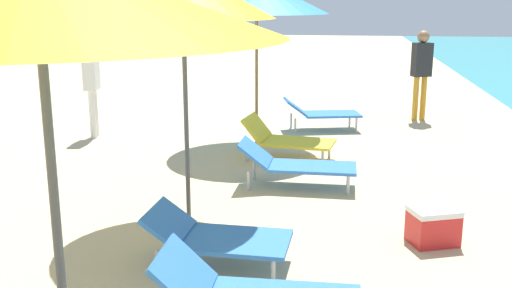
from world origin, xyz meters
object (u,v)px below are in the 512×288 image
at_px(lounger_farthest_inland, 286,139).
at_px(person_walking_mid, 422,66).
at_px(person_walking_far, 91,78).
at_px(cooler_box, 433,226).
at_px(lounger_third_inland, 216,236).
at_px(lounger_third_shoreside, 295,163).
at_px(lounger_farthest_shoreside, 321,112).

height_order(lounger_farthest_inland, person_walking_mid, person_walking_mid).
bearing_deg(person_walking_far, cooler_box, 133.39).
relative_size(lounger_third_inland, cooler_box, 2.41).
bearing_deg(cooler_box, lounger_third_shoreside, 132.25).
relative_size(lounger_farthest_shoreside, person_walking_far, 0.87).
bearing_deg(lounger_farthest_shoreside, person_walking_mid, 19.30).
height_order(lounger_farthest_shoreside, lounger_farthest_inland, lounger_farthest_inland).
bearing_deg(lounger_third_inland, person_walking_far, 125.78).
bearing_deg(lounger_farthest_inland, lounger_third_inland, -86.18).
xyz_separation_m(lounger_farthest_inland, person_walking_far, (-3.48, 1.05, 0.71)).
xyz_separation_m(lounger_third_inland, person_walking_mid, (2.66, 7.15, 0.80)).
bearing_deg(person_walking_far, person_walking_mid, -167.30).
relative_size(lounger_farthest_inland, person_walking_mid, 0.80).
height_order(lounger_third_shoreside, person_walking_mid, person_walking_mid).
bearing_deg(person_walking_mid, person_walking_far, 89.69).
bearing_deg(lounger_third_shoreside, cooler_box, -47.12).
bearing_deg(cooler_box, lounger_third_inland, -158.56).
bearing_deg(lounger_third_shoreside, lounger_farthest_shoreside, 87.21).
relative_size(person_walking_mid, person_walking_far, 1.04).
xyz_separation_m(person_walking_mid, cooler_box, (-0.61, -6.35, -0.90)).
bearing_deg(cooler_box, lounger_farthest_inland, 120.47).
relative_size(lounger_farthest_shoreside, lounger_farthest_inland, 1.04).
bearing_deg(person_walking_mid, lounger_farthest_inland, 123.03).
relative_size(lounger_third_shoreside, lounger_third_inland, 1.15).
xyz_separation_m(lounger_third_inland, cooler_box, (2.04, 0.80, -0.10)).
xyz_separation_m(lounger_third_inland, lounger_farthest_inland, (0.30, 3.77, 0.04)).
height_order(lounger_farthest_shoreside, cooler_box, lounger_farthest_shoreside).
relative_size(lounger_third_inland, lounger_farthest_shoreside, 0.89).
distance_m(person_walking_mid, cooler_box, 6.44).
bearing_deg(lounger_farthest_shoreside, person_walking_far, -177.08).
relative_size(lounger_farthest_shoreside, person_walking_mid, 0.84).
relative_size(person_walking_far, cooler_box, 3.09).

